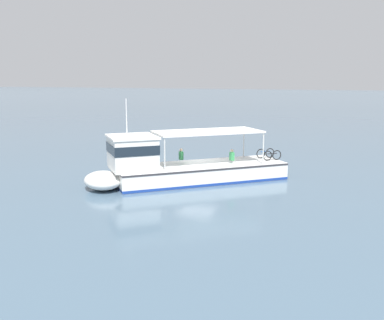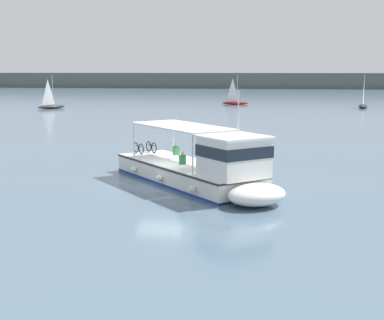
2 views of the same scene
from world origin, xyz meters
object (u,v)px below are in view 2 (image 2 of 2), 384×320
at_px(ferry_main, 202,170).
at_px(sailboat_mid_channel, 235,102).
at_px(sailboat_off_stern, 363,105).
at_px(channel_buoy, 219,140).
at_px(sailboat_horizon_west, 51,105).

relative_size(ferry_main, sailboat_mid_channel, 2.15).
relative_size(ferry_main, sailboat_off_stern, 2.15).
bearing_deg(channel_buoy, sailboat_mid_channel, 92.73).
bearing_deg(channel_buoy, ferry_main, -87.45).
height_order(sailboat_mid_channel, sailboat_off_stern, same).
distance_m(ferry_main, sailboat_horizon_west, 65.07).
bearing_deg(ferry_main, sailboat_mid_channel, 92.69).
xyz_separation_m(sailboat_mid_channel, channel_buoy, (2.62, -55.02, 0.03)).
xyz_separation_m(ferry_main, channel_buoy, (-0.73, 16.41, -0.45)).
bearing_deg(channel_buoy, sailboat_horizon_west, 127.93).
distance_m(sailboat_mid_channel, sailboat_off_stern, 22.17).
xyz_separation_m(sailboat_horizon_west, channel_buoy, (31.33, -40.21, 0.03)).
bearing_deg(sailboat_horizon_west, sailboat_mid_channel, 27.28).
bearing_deg(channel_buoy, sailboat_off_stern, 69.17).
distance_m(sailboat_mid_channel, channel_buoy, 55.08).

